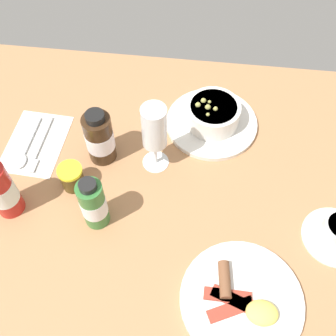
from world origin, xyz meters
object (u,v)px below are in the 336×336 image
Objects in this scene: jam_jar at (72,177)px; sauce_bottle_red at (1,190)px; breakfast_plate at (242,300)px; wine_glass at (154,130)px; sauce_bottle_green at (93,204)px; porridge_bowl at (212,116)px; sauce_bottle_brown at (100,138)px; cutlery_setting at (35,144)px.

sauce_bottle_red is (12.11, 7.31, 4.36)cm from jam_jar.
jam_jar is at bearing -29.96° from breakfast_plate.
sauce_bottle_green is (10.35, 16.06, -5.38)cm from wine_glass.
porridge_bowl is at bearing -144.55° from jam_jar.
sauce_bottle_green is 19.26cm from sauce_bottle_red.
sauce_bottle_red is (16.98, 16.05, 0.73)cm from sauce_bottle_brown.
sauce_bottle_red is at bearing 43.39° from sauce_bottle_brown.
jam_jar is (-12.16, 9.87, 2.83)cm from cutlery_setting.
jam_jar is at bearing 35.45° from porridge_bowl.
sauce_bottle_green is at bearing -24.49° from breakfast_plate.
sauce_bottle_green reaches higher than jam_jar.
cutlery_setting is 1.06× the size of wine_glass.
porridge_bowl is 28.05cm from sauce_bottle_brown.
wine_glass is 33.72cm from sauce_bottle_red.
sauce_bottle_green is (-2.26, 16.58, -0.05)cm from sauce_bottle_brown.
breakfast_plate is (-33.18, 30.66, -5.76)cm from sauce_bottle_brown.
jam_jar is 43.97cm from breakfast_plate.
cutlery_setting is 3.20× the size of jam_jar.
porridge_bowl is 1.23× the size of wine_glass.
sauce_bottle_brown is (12.61, -0.53, -5.33)cm from wine_glass.
jam_jar is 14.80cm from sauce_bottle_red.
jam_jar is 0.26× the size of breakfast_plate.
sauce_bottle_brown reaches higher than jam_jar.
sauce_bottle_brown is 23.37cm from sauce_bottle_red.
porridge_bowl is 36.51cm from jam_jar.
wine_glass reaches higher than sauce_bottle_green.
wine_glass is at bearing -152.31° from sauce_bottle_red.
porridge_bowl reaches higher than jam_jar.
sauce_bottle_brown is (-17.03, 1.14, 6.45)cm from cutlery_setting.
jam_jar reaches higher than cutlery_setting.
porridge_bowl is at bearing -133.41° from wine_glass.
breakfast_plate is (-38.05, 21.93, -2.14)cm from jam_jar.
porridge_bowl is 43.50cm from cutlery_setting.
sauce_bottle_red is at bearing -16.25° from breakfast_plate.
sauce_bottle_green is at bearing 178.41° from sauce_bottle_red.
sauce_bottle_brown is 45.54cm from breakfast_plate.
sauce_bottle_brown is at bearing -42.75° from breakfast_plate.
wine_glass is (-29.64, 1.66, 11.78)cm from cutlery_setting.
sauce_bottle_green is (-7.13, 7.85, 3.57)cm from jam_jar.
sauce_bottle_brown reaches higher than porridge_bowl.
sauce_bottle_green is at bearing 57.20° from wine_glass.
sauce_bottle_red is at bearing 34.25° from porridge_bowl.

